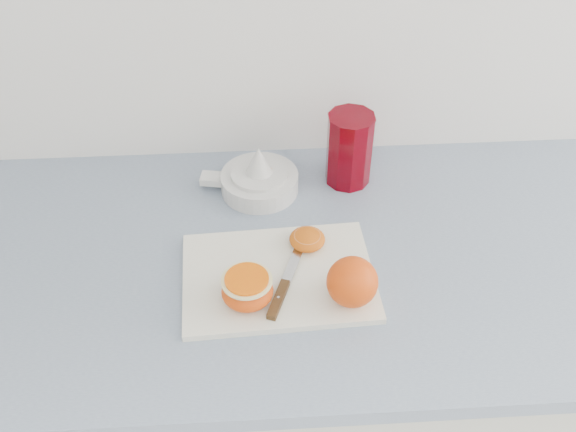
{
  "coord_description": "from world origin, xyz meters",
  "views": [
    {
      "loc": [
        0.01,
        0.91,
        1.68
      ],
      "look_at": [
        0.06,
        1.71,
        0.96
      ],
      "focal_mm": 40.0,
      "sensor_mm": 36.0,
      "label": 1
    }
  ],
  "objects_px": {
    "cutting_board": "(278,277)",
    "citrus_juicer": "(259,179)",
    "counter": "(303,393)",
    "red_tumbler": "(349,151)",
    "half_orange": "(247,289)"
  },
  "relations": [
    {
      "from": "half_orange",
      "to": "citrus_juicer",
      "type": "relative_size",
      "value": 0.43
    },
    {
      "from": "half_orange",
      "to": "citrus_juicer",
      "type": "bearing_deg",
      "value": 85.02
    },
    {
      "from": "citrus_juicer",
      "to": "red_tumbler",
      "type": "bearing_deg",
      "value": 7.26
    },
    {
      "from": "half_orange",
      "to": "red_tumbler",
      "type": "distance_m",
      "value": 0.37
    },
    {
      "from": "citrus_juicer",
      "to": "red_tumbler",
      "type": "xyz_separation_m",
      "value": [
        0.17,
        0.02,
        0.04
      ]
    },
    {
      "from": "cutting_board",
      "to": "citrus_juicer",
      "type": "height_order",
      "value": "citrus_juicer"
    },
    {
      "from": "counter",
      "to": "red_tumbler",
      "type": "height_order",
      "value": "red_tumbler"
    },
    {
      "from": "counter",
      "to": "half_orange",
      "type": "relative_size",
      "value": 32.1
    },
    {
      "from": "cutting_board",
      "to": "half_orange",
      "type": "height_order",
      "value": "half_orange"
    },
    {
      "from": "half_orange",
      "to": "red_tumbler",
      "type": "relative_size",
      "value": 0.56
    },
    {
      "from": "counter",
      "to": "red_tumbler",
      "type": "xyz_separation_m",
      "value": [
        0.1,
        0.19,
        0.51
      ]
    },
    {
      "from": "citrus_juicer",
      "to": "red_tumbler",
      "type": "distance_m",
      "value": 0.18
    },
    {
      "from": "counter",
      "to": "citrus_juicer",
      "type": "bearing_deg",
      "value": 114.73
    },
    {
      "from": "counter",
      "to": "red_tumbler",
      "type": "bearing_deg",
      "value": 63.83
    },
    {
      "from": "counter",
      "to": "half_orange",
      "type": "height_order",
      "value": "half_orange"
    }
  ]
}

